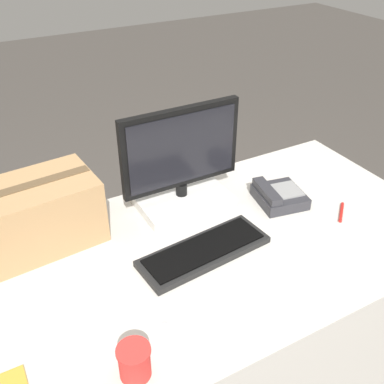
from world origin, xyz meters
The scene contains 9 objects.
ground_plane centered at (0.00, 0.00, 0.00)m, with size 12.00×12.00×0.00m, color #47423D.
office_desk centered at (0.00, 0.00, 0.36)m, with size 1.80×0.90×0.72m.
monitor centered at (0.07, 0.29, 0.87)m, with size 0.47×0.26×0.40m.
keyboard centered at (-0.01, -0.02, 0.74)m, with size 0.47×0.20×0.03m.
desk_phone centered at (0.40, 0.11, 0.75)m, with size 0.20×0.21×0.08m.
paper_cup_left centered at (-0.39, -0.33, 0.77)m, with size 0.09×0.09×0.09m.
spoon centered at (-0.28, -0.21, 0.73)m, with size 0.11×0.11×0.00m.
cardboard_box centered at (-0.48, 0.31, 0.84)m, with size 0.44×0.28×0.24m.
pen_marker centered at (0.57, -0.07, 0.73)m, with size 0.10×0.09×0.01m.
Camera 1 is at (-0.60, -1.01, 1.73)m, focal length 42.00 mm.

